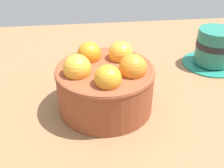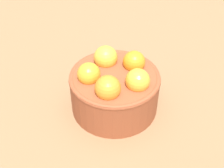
% 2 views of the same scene
% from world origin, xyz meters
% --- Properties ---
extents(ground_plane, '(1.19, 0.82, 0.03)m').
position_xyz_m(ground_plane, '(0.00, 0.00, -0.02)').
color(ground_plane, brown).
extents(terracotta_bowl, '(0.16, 0.16, 0.10)m').
position_xyz_m(terracotta_bowl, '(-0.00, -0.00, 0.05)').
color(terracotta_bowl, brown).
rests_on(terracotta_bowl, ground_plane).
extents(coffee_cup, '(0.12, 0.12, 0.08)m').
position_xyz_m(coffee_cup, '(0.24, 0.12, 0.04)').
color(coffee_cup, '#207362').
rests_on(coffee_cup, ground_plane).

